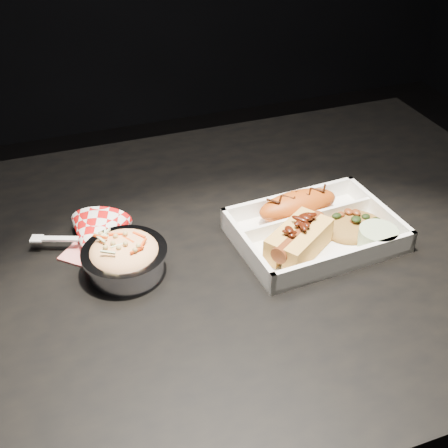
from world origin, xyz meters
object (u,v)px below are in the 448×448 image
Objects in this scene: napkin_fork at (95,241)px; foil_coleslaw_cup at (125,256)px; dining_table at (217,289)px; hotdog at (299,238)px; food_tray at (314,233)px; fried_pastry at (298,205)px.

foil_coleslaw_cup is at bearing -42.98° from napkin_fork.
foil_coleslaw_cup reaches higher than dining_table.
hotdog is at bearing -29.60° from dining_table.
food_tray is 0.06m from fried_pastry.
fried_pastry is (0.15, 0.02, 0.12)m from dining_table.
hotdog is at bearing -115.03° from fried_pastry.
fried_pastry is (-0.00, 0.06, 0.02)m from food_tray.
dining_table is 0.19m from food_tray.
food_tray is at bearing -3.94° from foil_coleslaw_cup.
hotdog is (-0.04, -0.03, 0.02)m from food_tray.
food_tray is (0.15, -0.03, 0.10)m from dining_table.
food_tray reaches higher than dining_table.
hotdog is at bearing -1.55° from napkin_fork.
dining_table is 9.57× the size of foil_coleslaw_cup.
foil_coleslaw_cup is at bearing -173.37° from fried_pastry.
fried_pastry is at bearing 31.26° from hotdog.
dining_table is 0.22m from napkin_fork.
food_tray is at bearing -86.27° from fried_pastry.
napkin_fork reaches higher than dining_table.
food_tray is at bearing 0.78° from hotdog.
dining_table is 0.19m from fried_pastry.
napkin_fork is (-0.33, 0.03, -0.01)m from fried_pastry.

